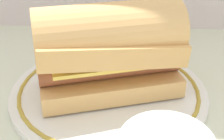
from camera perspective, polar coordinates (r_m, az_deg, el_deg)
ground_plane at (r=0.46m, az=2.74°, el=-7.41°), size 1.50×1.50×0.00m
plate at (r=0.49m, az=-0.00°, el=-3.78°), size 0.29×0.29×0.01m
sausage_sandwich at (r=0.45m, az=0.00°, el=3.83°), size 0.22×0.15×0.13m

